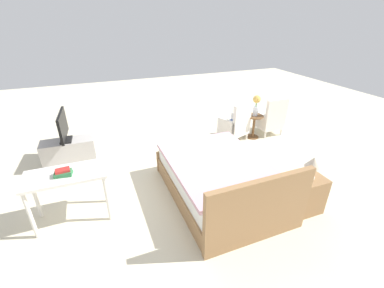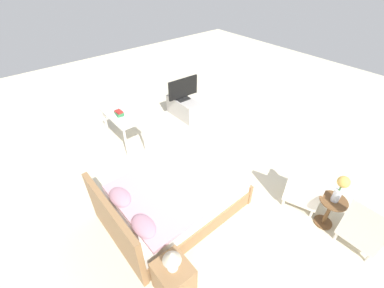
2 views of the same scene
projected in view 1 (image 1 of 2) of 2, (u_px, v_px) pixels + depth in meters
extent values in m
plane|color=beige|center=(191.00, 168.00, 4.93)|extent=(16.00, 16.00, 0.00)
cube|color=#997047|center=(219.00, 187.00, 4.16)|extent=(1.49, 2.19, 0.28)
cube|color=white|center=(220.00, 174.00, 4.04)|extent=(1.43, 2.10, 0.24)
cube|color=#CC9EAD|center=(217.00, 163.00, 4.04)|extent=(1.47, 1.93, 0.06)
cube|color=#997047|center=(259.00, 212.00, 3.14)|extent=(1.49, 0.10, 0.96)
cube|color=#997047|center=(194.00, 155.00, 5.00)|extent=(1.49, 0.08, 0.40)
ellipsoid|color=#B28499|center=(268.00, 186.00, 3.44)|extent=(0.44, 0.29, 0.14)
ellipsoid|color=#B28499|center=(225.00, 197.00, 3.22)|extent=(0.44, 0.29, 0.14)
cylinder|color=white|center=(269.00, 125.00, 6.64)|extent=(0.04, 0.04, 0.16)
cylinder|color=white|center=(254.00, 128.00, 6.49)|extent=(0.04, 0.04, 0.16)
cylinder|color=white|center=(281.00, 132.00, 6.26)|extent=(0.04, 0.04, 0.16)
cylinder|color=white|center=(265.00, 135.00, 6.11)|extent=(0.04, 0.04, 0.16)
cube|color=white|center=(268.00, 125.00, 6.31)|extent=(0.54, 0.54, 0.12)
cube|color=#3D5693|center=(269.00, 120.00, 6.26)|extent=(0.50, 0.50, 0.10)
cube|color=white|center=(276.00, 113.00, 5.95)|extent=(0.54, 0.08, 0.64)
cube|color=white|center=(277.00, 116.00, 6.30)|extent=(0.07, 0.51, 0.26)
cube|color=white|center=(261.00, 119.00, 6.15)|extent=(0.07, 0.51, 0.26)
cylinder|color=white|center=(232.00, 130.00, 6.35)|extent=(0.04, 0.04, 0.16)
cylinder|color=white|center=(219.00, 135.00, 6.08)|extent=(0.04, 0.04, 0.16)
cylinder|color=white|center=(247.00, 136.00, 6.04)|extent=(0.04, 0.04, 0.16)
cylinder|color=white|center=(234.00, 142.00, 5.77)|extent=(0.04, 0.04, 0.16)
cube|color=white|center=(233.00, 130.00, 6.00)|extent=(0.69, 0.69, 0.12)
cube|color=#3D5693|center=(233.00, 126.00, 5.95)|extent=(0.64, 0.64, 0.10)
cube|color=white|center=(242.00, 118.00, 5.67)|extent=(0.54, 0.26, 0.64)
cube|color=white|center=(240.00, 120.00, 6.05)|extent=(0.24, 0.51, 0.26)
cube|color=white|center=(227.00, 125.00, 5.78)|extent=(0.24, 0.51, 0.26)
cylinder|color=brown|center=(252.00, 137.00, 6.17)|extent=(0.28, 0.28, 0.03)
cylinder|color=brown|center=(254.00, 127.00, 6.05)|extent=(0.06, 0.06, 0.50)
cylinder|color=brown|center=(255.00, 116.00, 5.93)|extent=(0.40, 0.40, 0.02)
cylinder|color=silver|center=(255.00, 111.00, 5.88)|extent=(0.11, 0.11, 0.22)
cylinder|color=#477538|center=(256.00, 104.00, 5.80)|extent=(0.02, 0.02, 0.10)
sphere|color=#E0B251|center=(257.00, 99.00, 5.75)|extent=(0.17, 0.17, 0.17)
cube|color=#997047|center=(306.00, 194.00, 3.78)|extent=(0.44, 0.40, 0.57)
cube|color=brown|center=(297.00, 180.00, 3.90)|extent=(0.37, 0.01, 0.09)
cylinder|color=silver|center=(310.00, 177.00, 3.64)|extent=(0.13, 0.13, 0.02)
ellipsoid|color=silver|center=(311.00, 172.00, 3.60)|extent=(0.11, 0.11, 0.16)
cone|color=beige|center=(314.00, 162.00, 3.53)|extent=(0.22, 0.22, 0.15)
cube|color=#B7B2AD|center=(69.00, 152.00, 5.02)|extent=(0.96, 0.40, 0.48)
cube|color=black|center=(66.00, 140.00, 4.91)|extent=(0.21, 0.33, 0.03)
cylinder|color=black|center=(66.00, 138.00, 4.89)|extent=(0.04, 0.04, 0.05)
cube|color=black|center=(63.00, 125.00, 4.77)|extent=(0.08, 0.83, 0.48)
cube|color=black|center=(61.00, 125.00, 4.76)|extent=(0.04, 0.77, 0.43)
cylinder|color=silver|center=(105.00, 182.00, 3.90)|extent=(0.05, 0.05, 0.72)
cylinder|color=silver|center=(35.00, 196.00, 3.60)|extent=(0.05, 0.05, 0.72)
cylinder|color=silver|center=(107.00, 199.00, 3.55)|extent=(0.05, 0.05, 0.72)
cylinder|color=silver|center=(30.00, 216.00, 3.25)|extent=(0.05, 0.05, 0.72)
cube|color=silver|center=(65.00, 175.00, 3.40)|extent=(1.04, 0.52, 0.04)
cube|color=#337A47|center=(64.00, 174.00, 3.34)|extent=(0.23, 0.16, 0.03)
cube|color=#337A47|center=(63.00, 172.00, 3.33)|extent=(0.21, 0.14, 0.03)
cube|color=#AD2823|center=(62.00, 170.00, 3.32)|extent=(0.18, 0.13, 0.03)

